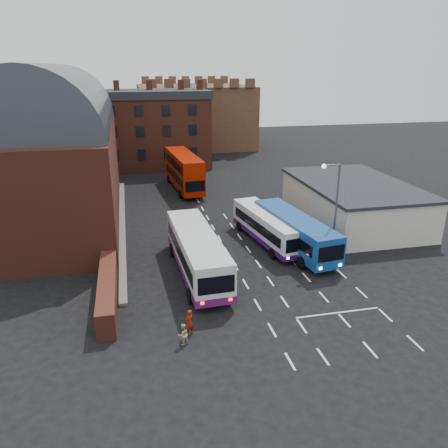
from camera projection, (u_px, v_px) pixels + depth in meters
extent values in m
plane|color=black|center=(254.00, 299.00, 31.31)|extent=(180.00, 180.00, 0.00)
cube|color=#602B1E|center=(57.00, 175.00, 45.69)|extent=(12.00, 28.00, 10.00)
cylinder|color=#1E2328|center=(50.00, 127.00, 43.99)|extent=(12.00, 26.00, 12.00)
cube|color=#602B1E|center=(108.00, 290.00, 30.75)|extent=(1.20, 10.00, 1.80)
cube|color=beige|center=(353.00, 203.00, 46.54)|extent=(10.00, 16.00, 4.00)
cube|color=#282B30|center=(355.00, 184.00, 45.83)|extent=(10.40, 16.40, 0.30)
cube|color=brown|center=(139.00, 133.00, 70.40)|extent=(22.00, 10.00, 11.00)
cube|color=brown|center=(194.00, 116.00, 91.04)|extent=(22.00, 22.00, 12.00)
cube|color=silver|center=(197.00, 251.00, 34.49)|extent=(3.39, 12.67, 2.85)
cube|color=black|center=(197.00, 249.00, 34.43)|extent=(3.40, 11.47, 1.03)
cylinder|color=black|center=(172.00, 250.00, 38.25)|extent=(0.37, 1.15, 1.14)
cylinder|color=black|center=(190.00, 296.00, 30.59)|extent=(0.37, 1.15, 1.14)
cylinder|color=black|center=(204.00, 247.00, 38.95)|extent=(0.37, 1.15, 1.14)
cylinder|color=black|center=(229.00, 291.00, 31.28)|extent=(0.37, 1.15, 1.14)
cube|color=white|center=(268.00, 226.00, 40.71)|extent=(4.08, 11.02, 2.45)
cube|color=black|center=(268.00, 224.00, 40.66)|extent=(3.95, 9.84, 0.88)
cylinder|color=black|center=(297.00, 249.00, 38.56)|extent=(0.42, 1.01, 0.98)
cylinder|color=black|center=(261.00, 223.00, 44.89)|extent=(0.42, 1.01, 0.98)
cylinder|color=black|center=(273.00, 253.00, 37.71)|extent=(0.42, 1.01, 0.98)
cylinder|color=black|center=(239.00, 226.00, 44.05)|extent=(0.42, 1.01, 0.98)
cube|color=navy|center=(294.00, 231.00, 39.12)|extent=(4.24, 11.91, 2.65)
cube|color=black|center=(294.00, 229.00, 39.06)|extent=(4.13, 10.73, 0.95)
cylinder|color=black|center=(329.00, 258.00, 36.74)|extent=(0.44, 1.09, 1.06)
cylinder|color=black|center=(285.00, 228.00, 43.64)|extent=(0.44, 1.09, 1.06)
cylinder|color=black|center=(302.00, 263.00, 35.87)|extent=(0.44, 1.09, 1.06)
cylinder|color=black|center=(261.00, 231.00, 42.77)|extent=(0.44, 1.09, 1.06)
cube|color=#A11500|center=(184.00, 170.00, 58.11)|extent=(3.77, 12.30, 4.29)
cube|color=black|center=(184.00, 174.00, 58.31)|extent=(3.73, 11.10, 0.99)
cylinder|color=black|center=(202.00, 192.00, 55.77)|extent=(0.40, 1.12, 1.10)
cylinder|color=black|center=(187.00, 178.00, 63.07)|extent=(0.40, 1.12, 1.10)
cylinder|color=black|center=(181.00, 194.00, 55.00)|extent=(0.40, 1.12, 1.10)
cylinder|color=black|center=(169.00, 179.00, 62.30)|extent=(0.40, 1.12, 1.10)
cylinder|color=#55575D|center=(336.00, 213.00, 36.64)|extent=(0.17, 0.17, 8.26)
cylinder|color=#55575D|center=(332.00, 165.00, 35.04)|extent=(1.45, 0.20, 0.10)
sphere|color=#FFF2CC|center=(324.00, 166.00, 34.87)|extent=(0.37, 0.37, 0.37)
imported|color=maroon|center=(189.00, 323.00, 26.86)|extent=(0.77, 0.72, 1.76)
imported|color=#B7A794|center=(183.00, 334.00, 26.02)|extent=(0.82, 0.75, 1.37)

